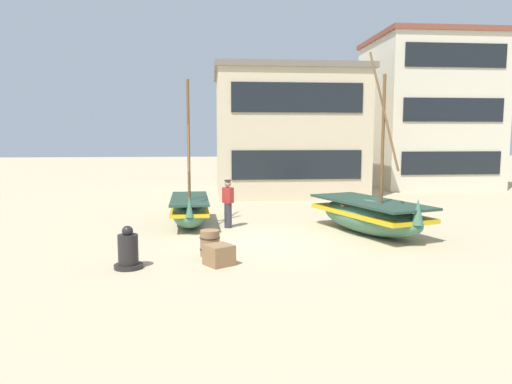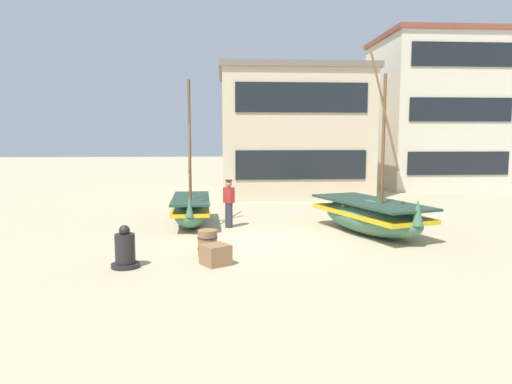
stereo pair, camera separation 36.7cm
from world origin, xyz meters
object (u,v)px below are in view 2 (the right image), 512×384
Objects in this scene: cargo_crate at (216,255)px; fishing_boat_centre_large at (370,215)px; harbor_building_main at (291,132)px; fishing_boat_near_left at (191,209)px; fisherman_by_hull at (229,204)px; wooden_barrel at (208,243)px; capstan_winch at (125,251)px; harbor_building_annex at (435,112)px.

fishing_boat_centre_large is at bearing 34.70° from cargo_crate.
fishing_boat_centre_large is 11.83m from harbor_building_main.
fishing_boat_near_left reaches higher than cargo_crate.
harbor_building_main is at bearing 70.24° from fisherman_by_hull.
fishing_boat_centre_large is at bearing -85.03° from harbor_building_main.
cargo_crate is at bearing -79.96° from fishing_boat_near_left.
cargo_crate is (0.23, -0.92, -0.09)m from wooden_barrel.
cargo_crate is at bearing -94.67° from fisherman_by_hull.
cargo_crate is (-0.40, -4.84, -0.58)m from fisherman_by_hull.
fisherman_by_hull is at bearing -109.76° from harbor_building_main.
fishing_boat_centre_large is 6.11m from cargo_crate.
wooden_barrel is 0.09× the size of harbor_building_main.
harbor_building_main is at bearing 74.93° from cargo_crate.
fishing_boat_near_left is 8.42× the size of cargo_crate.
capstan_winch is 2.22m from wooden_barrel.
wooden_barrel is at bearing 27.14° from capstan_winch.
harbor_building_annex is at bearing 59.33° from fishing_boat_centre_large.
capstan_winch is (-7.21, -3.56, -0.19)m from fishing_boat_centre_large.
fishing_boat_near_left reaches higher than fisherman_by_hull.
capstan_winch is at bearing -102.64° from fishing_boat_near_left.
fishing_boat_near_left reaches higher than capstan_winch.
capstan_winch is 0.13× the size of harbor_building_main.
fishing_boat_near_left is at bearing -139.46° from harbor_building_annex.
harbor_building_annex is (13.75, 16.89, 4.33)m from wooden_barrel.
cargo_crate is 15.78m from harbor_building_main.
fishing_boat_near_left is at bearing 156.46° from fisherman_by_hull.
capstan_winch is at bearing -112.50° from harbor_building_main.
fisherman_by_hull is 18.86m from harbor_building_annex.
fishing_boat_near_left is 1.50m from fisherman_by_hull.
fisherman_by_hull is 2.41× the size of wooden_barrel.
harbor_building_main is (4.25, 14.00, 3.06)m from wooden_barrel.
fisherman_by_hull is at bearing 62.23° from capstan_winch.
capstan_winch is 0.11× the size of harbor_building_annex.
harbor_building_annex reaches higher than fisherman_by_hull.
fishing_boat_near_left is 0.88× the size of fishing_boat_centre_large.
harbor_building_annex is (8.51, 14.34, 4.07)m from fishing_boat_centre_large.
harbor_building_main is (3.62, 10.09, 2.58)m from fisherman_by_hull.
wooden_barrel is 14.95m from harbor_building_main.
harbor_building_annex is (15.72, 17.90, 4.26)m from capstan_winch.
fisherman_by_hull is 5.58m from capstan_winch.
fishing_boat_near_left is 3.07× the size of fisherman_by_hull.
wooden_barrel is (1.97, 1.01, -0.07)m from capstan_winch.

